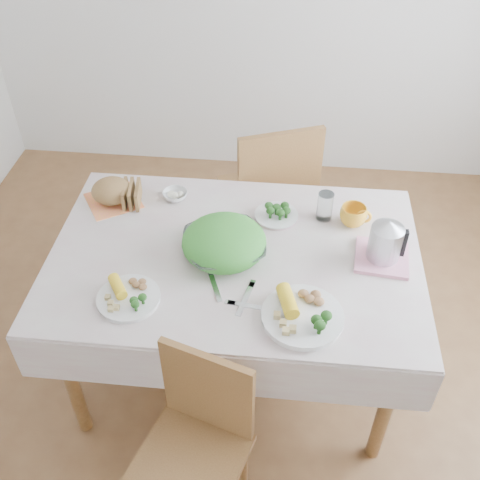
# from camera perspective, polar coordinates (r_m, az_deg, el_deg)

# --- Properties ---
(floor) EXTENTS (3.60, 3.60, 0.00)m
(floor) POSITION_cam_1_polar(r_m,az_deg,el_deg) (2.85, -0.45, -12.63)
(floor) COLOR brown
(floor) RESTS_ON ground
(dining_table) EXTENTS (1.40, 0.90, 0.75)m
(dining_table) POSITION_cam_1_polar(r_m,az_deg,el_deg) (2.56, -0.50, -7.73)
(dining_table) COLOR brown
(dining_table) RESTS_ON floor
(tablecloth) EXTENTS (1.50, 1.00, 0.01)m
(tablecloth) POSITION_cam_1_polar(r_m,az_deg,el_deg) (2.28, -0.55, -1.50)
(tablecloth) COLOR beige
(tablecloth) RESTS_ON dining_table
(chair_near) EXTENTS (0.46, 0.46, 0.81)m
(chair_near) POSITION_cam_1_polar(r_m,az_deg,el_deg) (2.10, -5.26, -20.61)
(chair_near) COLOR brown
(chair_near) RESTS_ON floor
(chair_far) EXTENTS (0.57, 0.57, 0.98)m
(chair_far) POSITION_cam_1_polar(r_m,az_deg,el_deg) (3.06, 2.63, 4.43)
(chair_far) COLOR brown
(chair_far) RESTS_ON floor
(salad_bowl) EXTENTS (0.41, 0.41, 0.08)m
(salad_bowl) POSITION_cam_1_polar(r_m,az_deg,el_deg) (2.25, -1.61, -0.70)
(salad_bowl) COLOR white
(salad_bowl) RESTS_ON tablecloth
(dinner_plate_left) EXTENTS (0.28, 0.28, 0.02)m
(dinner_plate_left) POSITION_cam_1_polar(r_m,az_deg,el_deg) (2.13, -11.24, -5.82)
(dinner_plate_left) COLOR white
(dinner_plate_left) RESTS_ON tablecloth
(dinner_plate_right) EXTENTS (0.32, 0.32, 0.02)m
(dinner_plate_right) POSITION_cam_1_polar(r_m,az_deg,el_deg) (2.04, 6.36, -7.77)
(dinner_plate_right) COLOR white
(dinner_plate_right) RESTS_ON tablecloth
(broccoli_plate) EXTENTS (0.20, 0.20, 0.02)m
(broccoli_plate) POSITION_cam_1_polar(r_m,az_deg,el_deg) (2.45, 3.71, 2.51)
(broccoli_plate) COLOR beige
(broccoli_plate) RESTS_ON tablecloth
(napkin) EXTENTS (0.30, 0.30, 0.00)m
(napkin) POSITION_cam_1_polar(r_m,az_deg,el_deg) (2.60, -12.73, 3.92)
(napkin) COLOR #FB8A4F
(napkin) RESTS_ON tablecloth
(bread_loaf) EXTENTS (0.22, 0.22, 0.11)m
(bread_loaf) POSITION_cam_1_polar(r_m,az_deg,el_deg) (2.57, -12.92, 4.91)
(bread_loaf) COLOR brown
(bread_loaf) RESTS_ON napkin
(fruit_bowl) EXTENTS (0.13, 0.13, 0.03)m
(fruit_bowl) POSITION_cam_1_polar(r_m,az_deg,el_deg) (2.56, -6.60, 4.55)
(fruit_bowl) COLOR white
(fruit_bowl) RESTS_ON tablecloth
(yellow_mug) EXTENTS (0.13, 0.13, 0.09)m
(yellow_mug) POSITION_cam_1_polar(r_m,az_deg,el_deg) (2.43, 11.42, 2.43)
(yellow_mug) COLOR yellow
(yellow_mug) RESTS_ON tablecloth
(glass_tumbler) EXTENTS (0.09, 0.09, 0.13)m
(glass_tumbler) POSITION_cam_1_polar(r_m,az_deg,el_deg) (2.43, 8.63, 3.43)
(glass_tumbler) COLOR white
(glass_tumbler) RESTS_ON tablecloth
(pink_tray) EXTENTS (0.23, 0.23, 0.02)m
(pink_tray) POSITION_cam_1_polar(r_m,az_deg,el_deg) (2.32, 14.19, -1.74)
(pink_tray) COLOR pink
(pink_tray) RESTS_ON tablecloth
(electric_kettle) EXTENTS (0.15, 0.15, 0.18)m
(electric_kettle) POSITION_cam_1_polar(r_m,az_deg,el_deg) (2.24, 14.66, 0.35)
(electric_kettle) COLOR #B2B5BA
(electric_kettle) RESTS_ON pink_tray
(fork_left) EXTENTS (0.08, 0.17, 0.00)m
(fork_left) POSITION_cam_1_polar(r_m,az_deg,el_deg) (2.15, -2.59, -4.67)
(fork_left) COLOR silver
(fork_left) RESTS_ON tablecloth
(fork_right) EXTENTS (0.06, 0.18, 0.00)m
(fork_right) POSITION_cam_1_polar(r_m,az_deg,el_deg) (2.10, 0.56, -5.96)
(fork_right) COLOR silver
(fork_right) RESTS_ON tablecloth
(knife) EXTENTS (0.18, 0.04, 0.00)m
(knife) POSITION_cam_1_polar(r_m,az_deg,el_deg) (2.08, 1.17, -6.73)
(knife) COLOR silver
(knife) RESTS_ON tablecloth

